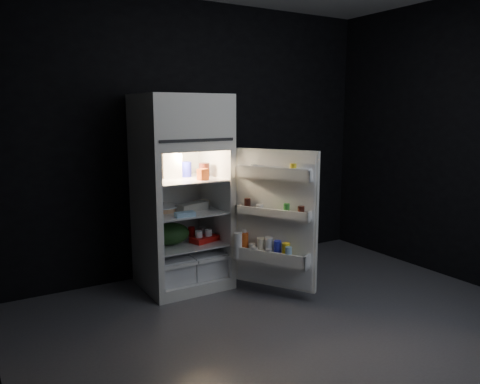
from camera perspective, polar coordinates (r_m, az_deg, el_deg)
floor at (r=3.73m, az=7.18°, el=-16.22°), size 4.00×3.40×0.00m
wall_back at (r=4.80m, az=-5.20°, el=6.45°), size 4.00×0.00×2.70m
wall_right at (r=4.87m, az=26.44°, el=5.50°), size 0.00×3.40×2.70m
refrigerator at (r=4.35m, az=-7.28°, el=0.81°), size 0.76×0.71×1.78m
fridge_door at (r=4.08m, az=4.09°, el=-3.64°), size 0.53×0.72×1.22m
milk_jug at (r=4.33m, az=-8.32°, el=3.29°), size 0.20×0.20×0.24m
mayo_jar at (r=4.39m, az=-6.57°, el=2.76°), size 0.12×0.12×0.14m
jam_jar at (r=4.36m, az=-4.37°, el=2.69°), size 0.11×0.11×0.13m
amber_bottle at (r=4.30m, az=-10.33°, el=3.06°), size 0.11×0.11×0.22m
small_carton at (r=4.18m, az=-4.55°, el=2.16°), size 0.10×0.09×0.10m
egg_carton at (r=4.34m, az=-5.85°, el=-1.80°), size 0.33×0.21×0.07m
pie at (r=4.35m, az=-9.38°, el=-2.03°), size 0.34×0.34×0.04m
flat_package at (r=4.10m, az=-6.72°, el=-2.71°), size 0.18×0.10×0.04m
wrapped_pkg at (r=4.56m, az=-4.70°, el=-1.32°), size 0.14×0.12×0.05m
produce_bag at (r=4.34m, az=-8.50°, el=-5.06°), size 0.42×0.38×0.20m
yogurt_tray at (r=4.41m, az=-4.35°, el=-5.72°), size 0.29×0.20×0.05m
small_can_red at (r=4.60m, az=-5.93°, el=-4.81°), size 0.07×0.07×0.09m
small_can_silver at (r=4.59m, az=-4.65°, el=-4.84°), size 0.08×0.08×0.09m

